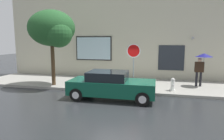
% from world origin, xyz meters
% --- Properties ---
extents(ground_plane, '(60.00, 60.00, 0.00)m').
position_xyz_m(ground_plane, '(0.00, 0.00, 0.00)').
color(ground_plane, '#282B2D').
extents(sidewalk, '(20.00, 4.00, 0.15)m').
position_xyz_m(sidewalk, '(0.00, 3.00, 0.07)').
color(sidewalk, gray).
rests_on(sidewalk, ground).
extents(building_facade, '(20.00, 0.67, 7.00)m').
position_xyz_m(building_facade, '(-0.02, 5.50, 3.49)').
color(building_facade, beige).
rests_on(building_facade, ground).
extents(parked_car, '(4.29, 1.84, 1.40)m').
position_xyz_m(parked_car, '(-0.31, 0.01, 0.69)').
color(parked_car, '#0F4C38').
rests_on(parked_car, ground).
extents(fire_hydrant, '(0.30, 0.44, 0.72)m').
position_xyz_m(fire_hydrant, '(2.80, 1.79, 0.50)').
color(fire_hydrant, white).
rests_on(fire_hydrant, sidewalk).
extents(pedestrian_with_umbrella, '(0.99, 0.99, 2.03)m').
position_xyz_m(pedestrian_with_umbrella, '(4.57, 3.28, 1.75)').
color(pedestrian_with_umbrella, black).
rests_on(pedestrian_with_umbrella, sidewalk).
extents(street_tree, '(2.92, 2.48, 4.62)m').
position_xyz_m(street_tree, '(-4.29, 1.57, 3.59)').
color(street_tree, '#4C3823').
rests_on(street_tree, sidewalk).
extents(stop_sign, '(0.76, 0.10, 2.60)m').
position_xyz_m(stop_sign, '(0.63, 1.44, 1.98)').
color(stop_sign, gray).
rests_on(stop_sign, sidewalk).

